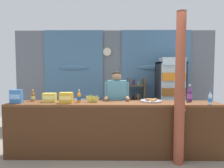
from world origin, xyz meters
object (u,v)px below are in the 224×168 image
object	(u,v)px
soda_bottle_grape_soda	(190,94)
banana_bunch	(92,99)
snack_box_choco_powder	(66,98)
snack_box_biscuit	(16,96)
stall_counter	(114,124)
pastry_tray	(151,101)
timber_post	(180,92)
shopkeeper	(117,100)
drink_fridge	(171,91)
bottle_shelf_rack	(136,101)
plastic_lawn_chair	(78,114)
soda_bottle_orange_soda	(79,97)
snack_box_instant_noodle	(50,98)
soda_bottle_iced_tea	(33,96)
soda_bottle_water	(210,98)

from	to	relation	value
soda_bottle_grape_soda	banana_bunch	size ratio (longest dim) A/B	1.20
snack_box_choco_powder	snack_box_biscuit	world-z (taller)	snack_box_biscuit
stall_counter	pastry_tray	bearing A→B (deg)	17.76
snack_box_biscuit	banana_bunch	world-z (taller)	snack_box_biscuit
timber_post	shopkeeper	bearing A→B (deg)	142.60
drink_fridge	pastry_tray	size ratio (longest dim) A/B	4.68
timber_post	bottle_shelf_rack	size ratio (longest dim) A/B	1.86
plastic_lawn_chair	snack_box_choco_powder	distance (m)	1.47
plastic_lawn_chair	soda_bottle_orange_soda	world-z (taller)	soda_bottle_orange_soda
bottle_shelf_rack	soda_bottle_grape_soda	xyz separation A→B (m)	(0.82, -1.75, 0.41)
bottle_shelf_rack	shopkeeper	size ratio (longest dim) A/B	0.88
snack_box_instant_noodle	banana_bunch	xyz separation A→B (m)	(0.80, -0.04, -0.02)
snack_box_biscuit	banana_bunch	size ratio (longest dim) A/B	0.90
stall_counter	snack_box_instant_noodle	size ratio (longest dim) A/B	16.39
bottle_shelf_rack	banana_bunch	world-z (taller)	bottle_shelf_rack
stall_counter	soda_bottle_grape_soda	bearing A→B (deg)	10.03
bottle_shelf_rack	shopkeeper	bearing A→B (deg)	-110.82
bottle_shelf_rack	snack_box_biscuit	size ratio (longest dim) A/B	5.59
timber_post	banana_bunch	bearing A→B (deg)	166.31
soda_bottle_iced_tea	soda_bottle_orange_soda	xyz separation A→B (m)	(0.91, -0.14, 0.01)
soda_bottle_orange_soda	soda_bottle_water	xyz separation A→B (m)	(2.31, -0.21, 0.00)
timber_post	plastic_lawn_chair	distance (m)	2.66
soda_bottle_iced_tea	soda_bottle_water	distance (m)	3.24
bottle_shelf_rack	soda_bottle_iced_tea	bearing A→B (deg)	-141.13
plastic_lawn_chair	banana_bunch	xyz separation A→B (m)	(0.49, -1.27, 0.55)
drink_fridge	banana_bunch	xyz separation A→B (m)	(-1.90, -1.63, 0.01)
shopkeeper	snack_box_instant_noodle	xyz separation A→B (m)	(-1.26, -0.39, 0.09)
soda_bottle_orange_soda	soda_bottle_water	distance (m)	2.32
bottle_shelf_rack	shopkeeper	distance (m)	1.58
drink_fridge	pastry_tray	distance (m)	1.73
plastic_lawn_chair	soda_bottle_grape_soda	world-z (taller)	soda_bottle_grape_soda
drink_fridge	timber_post	bearing A→B (deg)	-101.65
timber_post	bottle_shelf_rack	xyz separation A→B (m)	(-0.48, 2.24, -0.50)
shopkeeper	soda_bottle_water	xyz separation A→B (m)	(1.61, -0.64, 0.11)
snack_box_biscuit	timber_post	bearing A→B (deg)	-5.28
soda_bottle_iced_tea	soda_bottle_water	bearing A→B (deg)	-6.14
soda_bottle_orange_soda	snack_box_biscuit	world-z (taller)	same
plastic_lawn_chair	soda_bottle_iced_tea	world-z (taller)	soda_bottle_iced_tea
banana_bunch	shopkeeper	bearing A→B (deg)	43.12
bottle_shelf_rack	snack_box_biscuit	xyz separation A→B (m)	(-2.37, -1.98, 0.39)
soda_bottle_orange_soda	snack_box_choco_powder	size ratio (longest dim) A/B	1.05
soda_bottle_water	pastry_tray	xyz separation A→B (m)	(-0.96, 0.31, -0.09)
plastic_lawn_chair	banana_bunch	world-z (taller)	banana_bunch
plastic_lawn_chair	snack_box_instant_noodle	world-z (taller)	snack_box_instant_noodle
soda_bottle_grape_soda	soda_bottle_orange_soda	size ratio (longest dim) A/B	1.34
banana_bunch	soda_bottle_orange_soda	bearing A→B (deg)	-179.61
shopkeeper	snack_box_instant_noodle	distance (m)	1.32
drink_fridge	snack_box_biscuit	distance (m)	3.69
plastic_lawn_chair	shopkeeper	world-z (taller)	shopkeeper
soda_bottle_grape_soda	pastry_tray	size ratio (longest dim) A/B	0.80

